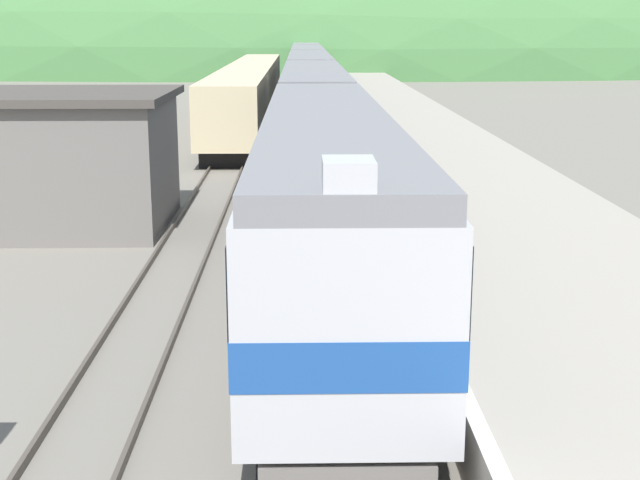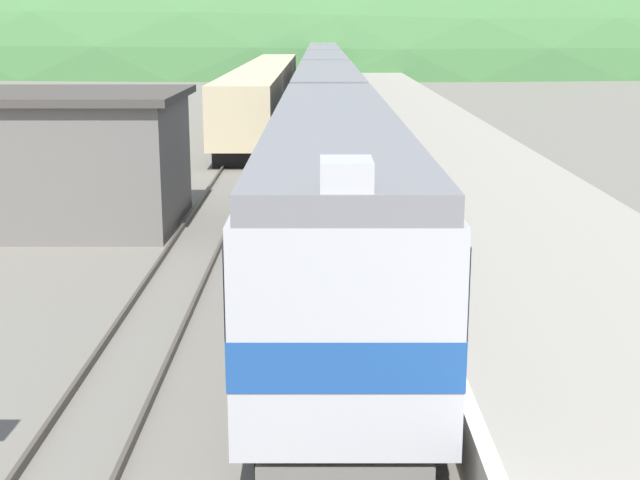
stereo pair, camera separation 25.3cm
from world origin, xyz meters
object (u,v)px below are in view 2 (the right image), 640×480
object	(u,v)px
express_train_lead_car	(330,198)
carriage_fourth	(319,69)
carriage_third	(321,83)
carriage_second	(323,112)
siding_train	(262,92)
carriage_fifth	(319,60)

from	to	relation	value
express_train_lead_car	carriage_fourth	world-z (taller)	express_train_lead_car
carriage_third	carriage_fourth	xyz separation A→B (m)	(0.00, 20.28, 0.00)
carriage_second	siding_train	xyz separation A→B (m)	(-3.91, 18.16, -0.44)
carriage_fourth	carriage_fifth	world-z (taller)	same
carriage_second	carriage_fifth	xyz separation A→B (m)	(0.00, 60.84, 0.00)
carriage_fifth	carriage_third	bearing A→B (deg)	-90.00
siding_train	carriage_fourth	bearing A→B (deg)	80.11
carriage_fourth	express_train_lead_car	bearing A→B (deg)	-90.00
siding_train	carriage_third	bearing A→B (deg)	28.45
carriage_second	carriage_fifth	size ratio (longest dim) A/B	1.00
express_train_lead_car	siding_train	size ratio (longest dim) A/B	0.49
siding_train	carriage_fifth	bearing A→B (deg)	84.77
express_train_lead_car	carriage_fifth	world-z (taller)	express_train_lead_car
express_train_lead_car	carriage_third	distance (m)	41.26
express_train_lead_car	carriage_second	size ratio (longest dim) A/B	1.05
carriage_third	carriage_fifth	world-z (taller)	same
carriage_fifth	siding_train	bearing A→B (deg)	-95.23
express_train_lead_car	carriage_fourth	distance (m)	61.54
carriage_second	carriage_fifth	world-z (taller)	same
carriage_fourth	siding_train	world-z (taller)	carriage_fourth
carriage_fourth	siding_train	bearing A→B (deg)	-99.89
carriage_second	siding_train	size ratio (longest dim) A/B	0.46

